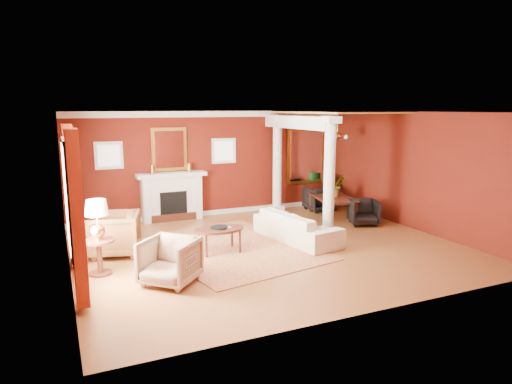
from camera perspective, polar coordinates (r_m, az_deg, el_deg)
name	(u,v)px	position (r m, az deg, el deg)	size (l,w,h in m)	color
ground	(269,247)	(9.98, 1.60, -6.95)	(8.00, 8.00, 0.00)	brown
room_shell	(269,155)	(9.57, 1.66, 4.66)	(8.04, 7.04, 2.92)	#53140B
fireplace	(172,196)	(12.45, -10.45, -0.54)	(1.85, 0.42, 1.29)	silver
overmantel_mirror	(169,149)	(12.41, -10.80, 5.26)	(0.95, 0.07, 1.15)	gold
flank_window_left	(109,155)	(12.17, -17.93, 4.37)	(0.70, 0.07, 0.70)	silver
flank_window_right	(224,151)	(12.87, -4.04, 5.16)	(0.70, 0.07, 0.70)	silver
left_window	(73,204)	(8.14, -21.93, -1.37)	(0.21, 2.55, 2.60)	white
column_front	(329,176)	(10.73, 9.16, 1.98)	(0.36, 0.36, 2.80)	silver
column_back	(277,163)	(13.06, 2.68, 3.60)	(0.36, 0.36, 2.80)	silver
header_beam	(297,122)	(12.00, 5.12, 8.68)	(0.30, 3.20, 0.32)	silver
amber_ceiling	(338,112)	(12.46, 10.17, 9.77)	(2.30, 3.40, 0.04)	gold
dining_mirror	(306,156)	(14.01, 6.26, 4.52)	(1.30, 0.07, 1.70)	gold
chandelier	(337,136)	(12.56, 10.14, 6.94)	(0.60, 0.62, 0.75)	#C0833C
crown_trim	(215,114)	(12.73, -5.17, 9.68)	(8.00, 0.08, 0.16)	silver
base_trim	(216,212)	(13.06, -4.97, -2.52)	(8.00, 0.08, 0.12)	silver
rug	(231,248)	(9.96, -3.15, -6.95)	(2.93, 3.90, 0.02)	maroon
sofa	(297,222)	(10.42, 5.13, -3.70)	(2.27, 0.66, 0.89)	#F2E6CC
armchair_leopard	(114,232)	(9.79, -17.29, -4.79)	(0.95, 0.89, 0.98)	black
armchair_stripe	(170,259)	(8.02, -10.73, -8.24)	(0.86, 0.80, 0.88)	tan
coffee_table	(220,230)	(9.55, -4.58, -4.79)	(1.04, 1.04, 0.53)	black
coffee_book	(223,223)	(9.49, -4.18, -3.91)	(0.16, 0.02, 0.22)	black
side_table	(98,225)	(8.65, -19.19, -3.97)	(0.55, 0.55, 1.39)	black
dining_table	(334,201)	(12.71, 9.66, -1.09)	(1.69, 0.59, 0.94)	black
dining_chair_near	(364,211)	(12.10, 13.31, -2.35)	(0.70, 0.66, 0.72)	black
dining_chair_far	(319,197)	(13.56, 7.91, -0.67)	(0.76, 0.71, 0.78)	black
green_urn	(329,195)	(14.09, 9.07, -0.31)	(0.41, 0.41, 0.98)	#164520
potted_plant	(335,175)	(12.61, 9.89, 2.05)	(0.54, 0.60, 0.47)	#26591E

